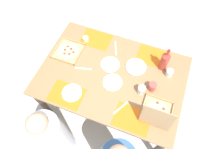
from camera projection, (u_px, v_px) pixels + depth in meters
The scene contains 21 objects.
ground_plane at pixel (112, 99), 2.80m from camera, with size 6.00×6.00×0.00m, color beige.
dining_table at pixel (112, 78), 2.23m from camera, with size 1.61×1.09×0.75m.
placemat_near_left at pixel (153, 56), 2.27m from camera, with size 0.36×0.26×0.00m, color orange.
placemat_near_right at pixel (96, 39), 2.39m from camera, with size 0.36×0.26×0.00m, color orange.
placemat_far_left at pixel (132, 119), 1.91m from camera, with size 0.36×0.26×0.00m, color orange.
placemat_far_right at pixel (67, 95), 2.03m from camera, with size 0.36×0.26×0.00m, color orange.
pizza_box_edge_far at pixel (157, 113), 1.88m from camera, with size 0.29×0.30×0.33m.
pizza_box_corner_right at pixel (68, 51), 2.29m from camera, with size 0.31×0.31×0.04m.
plate_far_right at pixel (112, 83), 2.09m from camera, with size 0.21×0.21×0.03m.
plate_middle at pixel (110, 65), 2.20m from camera, with size 0.21×0.21×0.03m.
plate_near_left at pixel (136, 67), 2.19m from camera, with size 0.23×0.23×0.03m.
plate_near_right at pixel (72, 93), 2.03m from camera, with size 0.21×0.21×0.03m.
soda_bottle at pixel (164, 61), 2.08m from camera, with size 0.09×0.09×0.32m.
cup_clear_right at pixel (141, 90), 2.00m from camera, with size 0.08×0.08×0.11m, color silver.
cup_spare at pixel (169, 73), 2.11m from camera, with size 0.08×0.08×0.09m, color silver.
cup_clear_left at pixel (152, 87), 2.02m from camera, with size 0.08×0.08×0.10m, color #BF4742.
condiment_bowl at pixel (86, 39), 2.36m from camera, with size 0.07×0.07×0.05m, color white.
knife_by_near_left at pixel (116, 48), 2.32m from camera, with size 0.21×0.02×0.01m, color #B7B7BC.
fork_by_near_right at pixel (83, 69), 2.18m from camera, with size 0.19×0.02×0.01m, color #B7B7BC.
fork_by_far_left at pixel (121, 108), 1.96m from camera, with size 0.19×0.02×0.01m, color #B7B7BC.
diner_right_seat at pixel (54, 137), 2.06m from camera, with size 0.32×0.32×1.12m.
Camera 1 is at (-0.37, 0.97, 2.63)m, focal length 30.98 mm.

